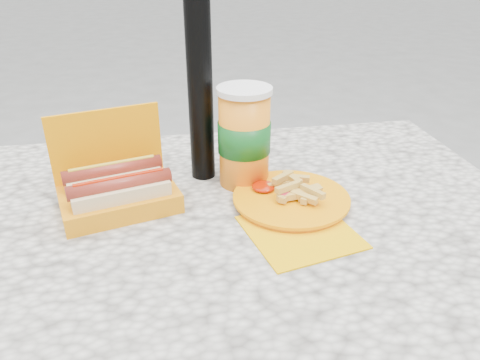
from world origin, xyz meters
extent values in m
cube|color=beige|center=(0.00, 0.00, 0.72)|extent=(1.20, 0.80, 0.05)
cylinder|color=black|center=(-0.50, 0.30, 0.35)|extent=(0.07, 0.07, 0.70)
cylinder|color=black|center=(0.50, 0.30, 0.35)|extent=(0.07, 0.07, 0.70)
cylinder|color=black|center=(0.00, 0.16, 1.10)|extent=(0.05, 0.05, 2.20)
cube|color=orange|center=(-0.17, 0.05, 0.77)|extent=(0.24, 0.19, 0.04)
cube|color=orange|center=(-0.19, 0.12, 0.85)|extent=(0.20, 0.06, 0.14)
cube|color=beige|center=(-0.16, 0.02, 0.79)|extent=(0.18, 0.09, 0.04)
cylinder|color=#9D352B|center=(-0.16, 0.02, 0.82)|extent=(0.18, 0.07, 0.03)
cylinder|color=#A21600|center=(-0.16, 0.02, 0.83)|extent=(0.15, 0.05, 0.01)
cube|color=beige|center=(-0.18, 0.08, 0.79)|extent=(0.18, 0.09, 0.04)
cylinder|color=#9D352B|center=(-0.18, 0.08, 0.82)|extent=(0.18, 0.07, 0.03)
cylinder|color=gold|center=(-0.18, 0.08, 0.83)|extent=(0.15, 0.05, 0.01)
cube|color=#EDA800|center=(0.14, -0.09, 0.75)|extent=(0.21, 0.21, 0.00)
cylinder|color=orange|center=(0.15, 0.01, 0.76)|extent=(0.21, 0.21, 0.01)
cylinder|color=orange|center=(0.15, 0.01, 0.76)|extent=(0.22, 0.22, 0.01)
cube|color=gold|center=(0.14, 0.05, 0.77)|extent=(0.05, 0.02, 0.01)
cube|color=gold|center=(0.17, 0.05, 0.78)|extent=(0.03, 0.05, 0.01)
cube|color=gold|center=(0.17, -0.02, 0.78)|extent=(0.05, 0.05, 0.01)
cube|color=gold|center=(0.17, 0.05, 0.78)|extent=(0.05, 0.03, 0.01)
cube|color=gold|center=(0.16, 0.01, 0.77)|extent=(0.06, 0.03, 0.01)
cube|color=gold|center=(0.16, 0.01, 0.78)|extent=(0.05, 0.04, 0.01)
cube|color=gold|center=(0.19, 0.01, 0.77)|extent=(0.05, 0.03, 0.01)
cube|color=gold|center=(0.18, -0.01, 0.77)|extent=(0.04, 0.05, 0.01)
cube|color=gold|center=(0.15, 0.05, 0.79)|extent=(0.05, 0.04, 0.01)
cube|color=gold|center=(0.17, 0.01, 0.77)|extent=(0.01, 0.05, 0.01)
cube|color=gold|center=(0.19, -0.01, 0.79)|extent=(0.04, 0.05, 0.01)
cube|color=gold|center=(0.14, 0.00, 0.77)|extent=(0.04, 0.05, 0.01)
cube|color=gold|center=(0.14, 0.01, 0.79)|extent=(0.05, 0.03, 0.01)
cube|color=gold|center=(0.15, -0.01, 0.78)|extent=(0.05, 0.02, 0.01)
cube|color=gold|center=(0.19, 0.00, 0.78)|extent=(0.05, 0.04, 0.01)
ellipsoid|color=#A21600|center=(0.11, 0.05, 0.77)|extent=(0.05, 0.05, 0.01)
cube|color=red|center=(0.16, 0.02, 0.78)|extent=(0.07, 0.07, 0.00)
cylinder|color=orange|center=(0.08, 0.11, 0.85)|extent=(0.10, 0.10, 0.19)
cylinder|color=#0E5219|center=(0.08, 0.11, 0.85)|extent=(0.11, 0.11, 0.06)
cylinder|color=white|center=(0.08, 0.11, 0.95)|extent=(0.11, 0.11, 0.01)
camera|label=1|loc=(-0.08, -0.74, 1.20)|focal=35.00mm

